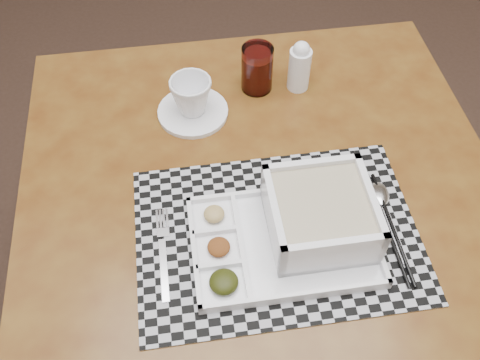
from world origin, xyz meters
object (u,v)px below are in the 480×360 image
dining_table (262,209)px  juice_glass (257,70)px  cup (191,96)px  serving_tray (309,223)px  creamer_bottle (300,66)px

dining_table → juice_glass: bearing=88.9°
cup → juice_glass: bearing=11.0°
serving_tray → creamer_bottle: (0.03, 0.39, 0.02)m
serving_tray → creamer_bottle: 0.39m
cup → creamer_bottle: (0.23, 0.08, 0.01)m
serving_tray → juice_glass: 0.40m
serving_tray → creamer_bottle: creamer_bottle is taller
serving_tray → creamer_bottle: bearing=86.1°
serving_tray → cup: bearing=123.3°
dining_table → serving_tray: serving_tray is taller
dining_table → serving_tray: 0.17m
dining_table → juice_glass: 0.31m
juice_glass → serving_tray: bearing=-80.5°
serving_tray → cup: size_ratio=3.92×
dining_table → creamer_bottle: (0.10, 0.28, 0.13)m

